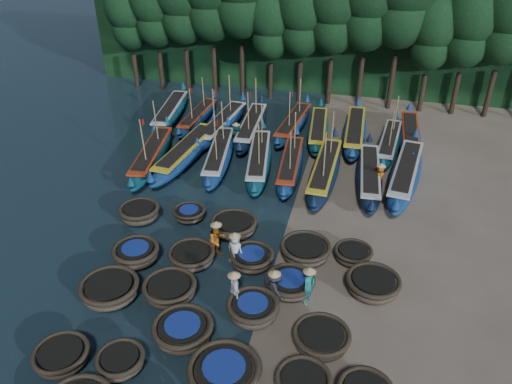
% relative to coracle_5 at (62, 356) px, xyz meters
% --- Properties ---
extents(ground, '(120.00, 120.00, 0.00)m').
position_rel_coracle_5_xyz_m(ground, '(6.20, 7.26, -0.39)').
color(ground, '#7A6B59').
rests_on(ground, ground).
extents(foliage_wall, '(40.00, 3.00, 10.00)m').
position_rel_coracle_5_xyz_m(foliage_wall, '(6.20, 30.76, 4.61)').
color(foliage_wall, black).
rests_on(foliage_wall, ground).
extents(coracle_5, '(2.25, 2.25, 0.68)m').
position_rel_coracle_5_xyz_m(coracle_5, '(0.00, 0.00, 0.00)').
color(coracle_5, brown).
rests_on(coracle_5, ground).
extents(coracle_6, '(1.87, 1.87, 0.69)m').
position_rel_coracle_5_xyz_m(coracle_6, '(2.13, 0.27, 0.01)').
color(coracle_6, brown).
rests_on(coracle_6, ground).
extents(coracle_7, '(2.76, 2.76, 0.84)m').
position_rel_coracle_5_xyz_m(coracle_7, '(5.79, 0.57, 0.10)').
color(coracle_7, brown).
rests_on(coracle_7, ground).
extents(coracle_8, '(1.96, 1.96, 0.79)m').
position_rel_coracle_5_xyz_m(coracle_8, '(8.44, 0.80, 0.06)').
color(coracle_8, brown).
rests_on(coracle_8, ground).
extents(coracle_10, '(2.53, 2.53, 0.80)m').
position_rel_coracle_5_xyz_m(coracle_10, '(0.07, 3.43, 0.07)').
color(coracle_10, brown).
rests_on(coracle_10, ground).
extents(coracle_11, '(2.40, 2.40, 0.78)m').
position_rel_coracle_5_xyz_m(coracle_11, '(2.45, 4.03, 0.06)').
color(coracle_11, brown).
rests_on(coracle_11, ground).
extents(coracle_12, '(2.51, 2.51, 0.80)m').
position_rel_coracle_5_xyz_m(coracle_12, '(3.76, 2.05, 0.07)').
color(coracle_12, brown).
rests_on(coracle_12, ground).
extents(coracle_13, '(2.11, 2.11, 0.84)m').
position_rel_coracle_5_xyz_m(coracle_13, '(6.02, 3.69, 0.10)').
color(coracle_13, brown).
rests_on(coracle_13, ground).
extents(coracle_14, '(2.60, 2.60, 0.71)m').
position_rel_coracle_5_xyz_m(coracle_14, '(8.79, 2.93, 0.01)').
color(coracle_14, brown).
rests_on(coracle_14, ground).
extents(coracle_15, '(2.36, 2.36, 0.84)m').
position_rel_coracle_5_xyz_m(coracle_15, '(0.13, 5.82, 0.10)').
color(coracle_15, brown).
rests_on(coracle_15, ground).
extents(coracle_16, '(2.13, 2.13, 0.71)m').
position_rel_coracle_5_xyz_m(coracle_16, '(2.57, 6.32, 0.02)').
color(coracle_16, brown).
rests_on(coracle_16, ground).
extents(coracle_17, '(2.06, 2.06, 0.73)m').
position_rel_coracle_5_xyz_m(coracle_17, '(5.22, 6.77, 0.04)').
color(coracle_17, brown).
rests_on(coracle_17, ground).
extents(coracle_18, '(2.13, 2.13, 0.71)m').
position_rel_coracle_5_xyz_m(coracle_18, '(7.16, 5.56, 0.02)').
color(coracle_18, brown).
rests_on(coracle_18, ground).
extents(coracle_19, '(2.30, 2.30, 0.77)m').
position_rel_coracle_5_xyz_m(coracle_19, '(10.51, 6.28, 0.05)').
color(coracle_19, brown).
rests_on(coracle_19, ground).
extents(coracle_20, '(2.28, 2.28, 0.83)m').
position_rel_coracle_5_xyz_m(coracle_20, '(-1.13, 8.90, 0.09)').
color(coracle_20, brown).
rests_on(coracle_20, ground).
extents(coracle_21, '(1.68, 1.68, 0.64)m').
position_rel_coracle_5_xyz_m(coracle_21, '(1.28, 9.55, -0.02)').
color(coracle_21, brown).
rests_on(coracle_21, ground).
extents(coracle_22, '(2.47, 2.47, 0.75)m').
position_rel_coracle_5_xyz_m(coracle_22, '(3.78, 8.98, 0.04)').
color(coracle_22, brown).
rests_on(coracle_22, ground).
extents(coracle_23, '(2.38, 2.38, 0.76)m').
position_rel_coracle_5_xyz_m(coracle_23, '(7.45, 7.88, 0.05)').
color(coracle_23, brown).
rests_on(coracle_23, ground).
extents(coracle_24, '(2.09, 2.09, 0.65)m').
position_rel_coracle_5_xyz_m(coracle_24, '(9.58, 8.18, -0.02)').
color(coracle_24, brown).
rests_on(coracle_24, ground).
extents(long_boat_1, '(2.70, 8.44, 3.62)m').
position_rel_coracle_5_xyz_m(long_boat_1, '(-2.98, 14.72, 0.19)').
color(long_boat_1, '#0E4954').
rests_on(long_boat_1, ground).
extents(long_boat_2, '(2.47, 8.97, 1.59)m').
position_rel_coracle_5_xyz_m(long_boat_2, '(-1.07, 15.54, 0.22)').
color(long_boat_2, navy).
rests_on(long_boat_2, ground).
extents(long_boat_3, '(2.65, 8.28, 3.56)m').
position_rel_coracle_5_xyz_m(long_boat_3, '(0.97, 15.70, 0.18)').
color(long_boat_3, navy).
rests_on(long_boat_3, ground).
extents(long_boat_4, '(2.80, 8.36, 3.60)m').
position_rel_coracle_5_xyz_m(long_boat_4, '(3.45, 15.71, 0.18)').
color(long_boat_4, '#0E4954').
rests_on(long_boat_4, ground).
extents(long_boat_5, '(1.93, 7.92, 3.37)m').
position_rel_coracle_5_xyz_m(long_boat_5, '(5.39, 15.61, 0.15)').
color(long_boat_5, navy).
rests_on(long_boat_5, ground).
extents(long_boat_6, '(1.78, 8.85, 3.76)m').
position_rel_coracle_5_xyz_m(long_boat_6, '(7.45, 15.20, 0.21)').
color(long_boat_6, '#0F1938').
rests_on(long_boat_6, ground).
extents(long_boat_7, '(1.86, 8.21, 1.45)m').
position_rel_coracle_5_xyz_m(long_boat_7, '(9.97, 15.32, 0.16)').
color(long_boat_7, '#0F1938').
rests_on(long_boat_7, ground).
extents(long_boat_8, '(2.84, 9.10, 1.62)m').
position_rel_coracle_5_xyz_m(long_boat_8, '(11.95, 15.90, 0.23)').
color(long_boat_8, navy).
rests_on(long_boat_8, ground).
extents(long_boat_9, '(2.50, 8.46, 1.50)m').
position_rel_coracle_5_xyz_m(long_boat_9, '(-4.44, 21.40, 0.18)').
color(long_boat_9, '#0E4954').
rests_on(long_boat_9, ground).
extents(long_boat_10, '(1.51, 7.26, 3.08)m').
position_rel_coracle_5_xyz_m(long_boat_10, '(-2.27, 21.18, 0.10)').
color(long_boat_10, navy).
rests_on(long_boat_10, ground).
extents(long_boat_11, '(2.29, 8.60, 3.67)m').
position_rel_coracle_5_xyz_m(long_boat_11, '(-0.15, 20.16, 0.19)').
color(long_boat_11, navy).
rests_on(long_boat_11, ground).
extents(long_boat_12, '(1.95, 8.48, 3.61)m').
position_rel_coracle_5_xyz_m(long_boat_12, '(1.87, 20.22, 0.18)').
color(long_boat_12, '#0F1938').
rests_on(long_boat_12, ground).
extents(long_boat_13, '(2.18, 7.91, 3.38)m').
position_rel_coracle_5_xyz_m(long_boat_13, '(4.55, 21.46, 0.15)').
color(long_boat_13, navy).
rests_on(long_boat_13, ground).
extents(long_boat_14, '(1.99, 7.81, 1.38)m').
position_rel_coracle_5_xyz_m(long_boat_14, '(6.34, 20.92, 0.14)').
color(long_boat_14, '#0E4954').
rests_on(long_boat_14, ground).
extents(long_boat_15, '(1.68, 8.73, 1.54)m').
position_rel_coracle_5_xyz_m(long_boat_15, '(8.76, 21.05, 0.20)').
color(long_boat_15, navy).
rests_on(long_boat_15, ground).
extents(long_boat_16, '(2.11, 7.71, 3.29)m').
position_rel_coracle_5_xyz_m(long_boat_16, '(11.01, 19.93, 0.13)').
color(long_boat_16, '#0E4954').
rests_on(long_boat_16, ground).
extents(long_boat_17, '(1.44, 8.21, 1.44)m').
position_rel_coracle_5_xyz_m(long_boat_17, '(12.32, 21.30, 0.16)').
color(long_boat_17, navy).
rests_on(long_boat_17, ground).
extents(fisherman_0, '(0.92, 0.75, 1.82)m').
position_rel_coracle_5_xyz_m(fisherman_0, '(4.48, 6.72, 0.48)').
color(fisherman_0, silver).
rests_on(fisherman_0, ground).
extents(fisherman_1, '(0.65, 0.73, 1.87)m').
position_rel_coracle_5_xyz_m(fisherman_1, '(7.98, 5.09, 0.55)').
color(fisherman_1, '#1A6D67').
rests_on(fisherman_1, ground).
extents(fisherman_2, '(1.09, 1.11, 2.00)m').
position_rel_coracle_5_xyz_m(fisherman_2, '(3.54, 7.09, 0.56)').
color(fisherman_2, '#B35E17').
rests_on(fisherman_2, ground).
extents(fisherman_3, '(1.15, 1.16, 1.80)m').
position_rel_coracle_5_xyz_m(fisherman_3, '(6.66, 4.71, 0.46)').
color(fisherman_3, black).
rests_on(fisherman_3, ground).
extents(fisherman_4, '(0.82, 1.06, 1.88)m').
position_rel_coracle_5_xyz_m(fisherman_4, '(5.16, 4.17, 0.52)').
color(fisherman_4, silver).
rests_on(fisherman_4, ground).
extents(fisherman_5, '(1.32, 1.35, 1.74)m').
position_rel_coracle_5_xyz_m(fisherman_5, '(1.35, 18.31, 0.42)').
color(fisherman_5, '#1A6D67').
rests_on(fisherman_5, ground).
extents(fisherman_6, '(0.65, 0.84, 1.74)m').
position_rel_coracle_5_xyz_m(fisherman_6, '(10.52, 14.82, 0.45)').
color(fisherman_6, '#B35E17').
rests_on(fisherman_6, ground).
extents(tree_0, '(3.68, 3.68, 8.68)m').
position_rel_coracle_5_xyz_m(tree_0, '(-9.80, 27.26, 5.58)').
color(tree_0, black).
rests_on(tree_0, ground).
extents(tree_1, '(4.09, 4.09, 9.65)m').
position_rel_coracle_5_xyz_m(tree_1, '(-7.50, 27.26, 6.26)').
color(tree_1, black).
rests_on(tree_1, ground).
extents(tree_5, '(3.68, 3.68, 8.68)m').
position_rel_coracle_5_xyz_m(tree_5, '(1.70, 27.26, 5.58)').
color(tree_5, black).
rests_on(tree_5, ground).
extents(tree_6, '(4.09, 4.09, 9.65)m').
position_rel_coracle_5_xyz_m(tree_6, '(4.00, 27.26, 6.26)').
color(tree_6, black).
rests_on(tree_6, ground).
extents(tree_7, '(4.51, 4.51, 10.63)m').
position_rel_coracle_5_xyz_m(tree_7, '(6.30, 27.26, 6.93)').
color(tree_7, black).
rests_on(tree_7, ground).
extents(tree_10, '(3.68, 3.68, 8.68)m').
position_rel_coracle_5_xyz_m(tree_10, '(13.20, 27.26, 5.58)').
color(tree_10, black).
rests_on(tree_10, ground).
extents(tree_11, '(4.09, 4.09, 9.65)m').
position_rel_coracle_5_xyz_m(tree_11, '(15.50, 27.26, 6.26)').
color(tree_11, black).
rests_on(tree_11, ground).
extents(tree_12, '(4.51, 4.51, 10.63)m').
position_rel_coracle_5_xyz_m(tree_12, '(17.80, 27.26, 6.93)').
color(tree_12, black).
rests_on(tree_12, ground).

